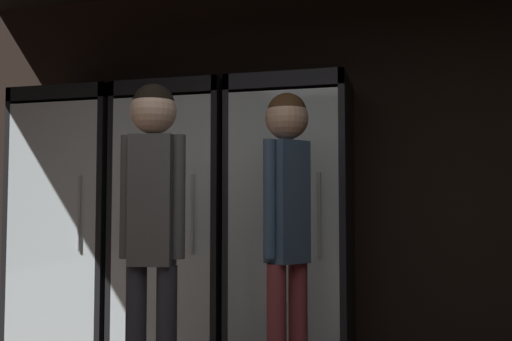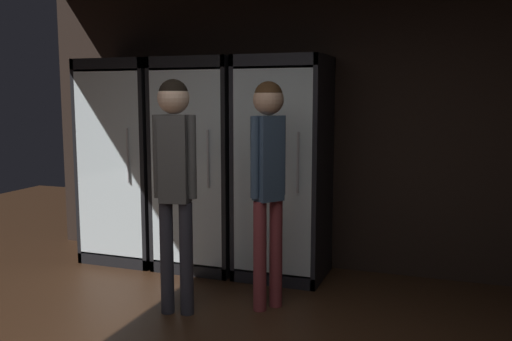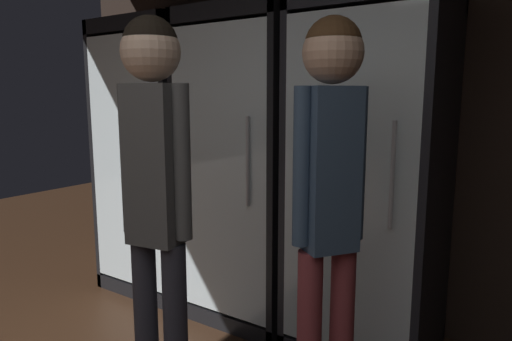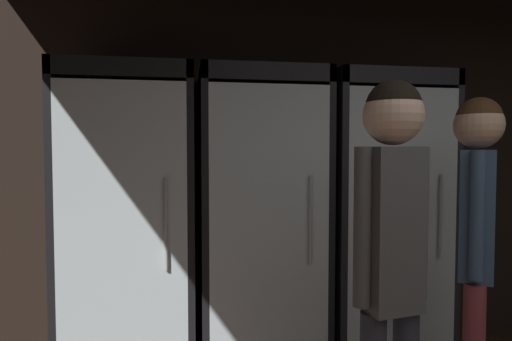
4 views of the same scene
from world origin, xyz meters
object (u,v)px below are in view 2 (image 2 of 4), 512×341
object	(u,v)px
cooler_far_left	(130,163)
cooler_left	(204,166)
cooler_center	(285,169)
shopper_near	(175,165)
shopper_far	(268,165)

from	to	relation	value
cooler_far_left	cooler_left	size ratio (longest dim) A/B	1.00
cooler_center	cooler_left	bearing A→B (deg)	-179.96
cooler_far_left	cooler_center	world-z (taller)	same
cooler_left	cooler_center	size ratio (longest dim) A/B	1.00
cooler_far_left	shopper_near	distance (m)	1.63
cooler_center	shopper_near	size ratio (longest dim) A/B	1.13
cooler_left	cooler_center	world-z (taller)	same
shopper_near	shopper_far	distance (m)	0.69
cooler_far_left	shopper_near	xyz separation A→B (m)	(1.12, -1.17, 0.16)
shopper_far	cooler_center	bearing A→B (deg)	98.31
cooler_left	shopper_near	xyz separation A→B (m)	(0.32, -1.17, 0.15)
cooler_far_left	cooler_left	bearing A→B (deg)	0.05
cooler_center	shopper_near	bearing A→B (deg)	-112.28
cooler_center	shopper_far	bearing A→B (deg)	-81.69
cooler_left	shopper_near	distance (m)	1.23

